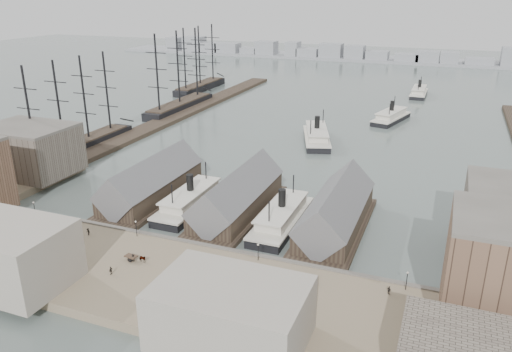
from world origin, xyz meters
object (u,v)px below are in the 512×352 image
at_px(tram, 453,325).
at_px(ferry_docked_west, 191,200).
at_px(horse_cart_left, 61,228).
at_px(horse_cart_center, 139,258).
at_px(horse_cart_right, 218,290).

bearing_deg(tram, ferry_docked_west, 146.83).
relative_size(tram, horse_cart_left, 2.40).
height_order(ferry_docked_west, tram, ferry_docked_west).
bearing_deg(horse_cart_left, ferry_docked_west, -24.93).
xyz_separation_m(horse_cart_center, horse_cart_right, (20.55, -4.64, 0.03)).
relative_size(ferry_docked_west, horse_cart_left, 6.04).
xyz_separation_m(ferry_docked_west, tram, (66.42, -33.30, 1.63)).
xyz_separation_m(ferry_docked_west, horse_cart_center, (5.03, -31.93, 0.40)).
bearing_deg(ferry_docked_west, horse_cart_left, -127.30).
height_order(ferry_docked_west, horse_cart_right, ferry_docked_west).
distance_m(ferry_docked_west, horse_cart_center, 32.32).
relative_size(ferry_docked_west, tram, 2.51).
relative_size(ferry_docked_west, horse_cart_center, 5.84).
bearing_deg(horse_cart_left, horse_cart_right, -90.00).
distance_m(tram, horse_cart_center, 61.42).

